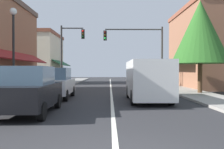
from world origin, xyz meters
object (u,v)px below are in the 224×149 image
object	(u,v)px
van_in_lane	(147,79)
tree_right_near	(200,32)
parked_car_nearest_left	(29,90)
parked_car_second_left	(56,83)
traffic_signal_left_corner	(69,47)
traffic_signal_mast_arm	(141,46)
street_lamp_left_near	(13,39)

from	to	relation	value
van_in_lane	tree_right_near	bearing A→B (deg)	42.38
van_in_lane	parked_car_nearest_left	bearing A→B (deg)	-141.66
parked_car_nearest_left	parked_car_second_left	world-z (taller)	same
parked_car_nearest_left	traffic_signal_left_corner	bearing A→B (deg)	92.57
traffic_signal_mast_arm	tree_right_near	world-z (taller)	tree_right_near
traffic_signal_left_corner	tree_right_near	distance (m)	12.52
tree_right_near	street_lamp_left_near	bearing A→B (deg)	-159.09
traffic_signal_mast_arm	traffic_signal_left_corner	xyz separation A→B (m)	(-6.96, 0.96, -0.07)
traffic_signal_left_corner	street_lamp_left_near	world-z (taller)	traffic_signal_left_corner
parked_car_nearest_left	traffic_signal_mast_arm	size ratio (longest dim) A/B	0.72
parked_car_second_left	traffic_signal_left_corner	world-z (taller)	traffic_signal_left_corner
parked_car_second_left	traffic_signal_mast_arm	xyz separation A→B (m)	(6.09, 8.93, 3.06)
parked_car_nearest_left	traffic_signal_left_corner	size ratio (longest dim) A/B	0.69
street_lamp_left_near	parked_car_second_left	bearing A→B (deg)	43.77
traffic_signal_mast_arm	street_lamp_left_near	size ratio (longest dim) A/B	1.20
street_lamp_left_near	traffic_signal_left_corner	bearing A→B (deg)	85.62
parked_car_second_left	street_lamp_left_near	size ratio (longest dim) A/B	0.86
van_in_lane	tree_right_near	world-z (taller)	tree_right_near
parked_car_second_left	van_in_lane	xyz separation A→B (m)	(5.11, -1.20, 0.27)
parked_car_second_left	tree_right_near	xyz separation A→B (m)	(9.25, 2.52, 3.35)
parked_car_second_left	van_in_lane	distance (m)	5.26
traffic_signal_left_corner	street_lamp_left_near	xyz separation A→B (m)	(-0.89, -11.57, -0.65)
traffic_signal_left_corner	street_lamp_left_near	distance (m)	11.62
traffic_signal_mast_arm	parked_car_nearest_left	bearing A→B (deg)	-113.08
tree_right_near	van_in_lane	bearing A→B (deg)	-138.06
traffic_signal_mast_arm	street_lamp_left_near	world-z (taller)	traffic_signal_mast_arm
traffic_signal_mast_arm	traffic_signal_left_corner	distance (m)	7.03
van_in_lane	traffic_signal_mast_arm	bearing A→B (deg)	84.89
parked_car_nearest_left	van_in_lane	bearing A→B (deg)	36.69
parked_car_nearest_left	parked_car_second_left	distance (m)	5.09
parked_car_nearest_left	traffic_signal_mast_arm	distance (m)	15.54
traffic_signal_left_corner	van_in_lane	bearing A→B (deg)	-61.66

